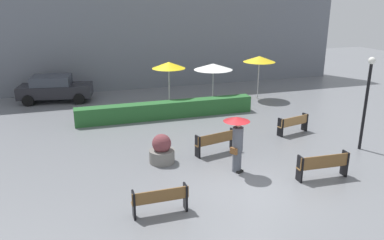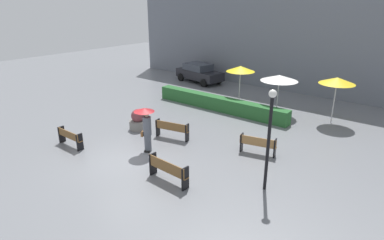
{
  "view_description": "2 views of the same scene",
  "coord_description": "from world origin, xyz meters",
  "px_view_note": "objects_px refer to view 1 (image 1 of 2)",
  "views": [
    {
      "loc": [
        -5.23,
        -10.16,
        6.02
      ],
      "look_at": [
        -0.53,
        4.52,
        1.05
      ],
      "focal_mm": 35.76,
      "sensor_mm": 36.0,
      "label": 1
    },
    {
      "loc": [
        10.4,
        -8.18,
        6.63
      ],
      "look_at": [
        0.75,
        3.88,
        0.95
      ],
      "focal_mm": 30.69,
      "sensor_mm": 36.0,
      "label": 2
    }
  ],
  "objects_px": {
    "bench_near_right": "(323,164)",
    "bench_far_right": "(293,123)",
    "patio_umbrella_yellow": "(169,65)",
    "patio_umbrella_yellow_far": "(259,59)",
    "bench_mid_center": "(216,141)",
    "lamp_post": "(367,94)",
    "patio_umbrella_white": "(213,67)",
    "bench_near_left": "(160,199)",
    "parked_car": "(55,88)",
    "planter_pot": "(162,150)",
    "pedestrian_with_umbrella": "(237,137)"
  },
  "relations": [
    {
      "from": "bench_near_right",
      "to": "bench_far_right",
      "type": "distance_m",
      "value": 4.61
    },
    {
      "from": "patio_umbrella_yellow",
      "to": "patio_umbrella_yellow_far",
      "type": "relative_size",
      "value": 1.01
    },
    {
      "from": "bench_mid_center",
      "to": "lamp_post",
      "type": "height_order",
      "value": "lamp_post"
    },
    {
      "from": "patio_umbrella_white",
      "to": "bench_near_right",
      "type": "bearing_deg",
      "value": -88.63
    },
    {
      "from": "bench_mid_center",
      "to": "lamp_post",
      "type": "relative_size",
      "value": 0.48
    },
    {
      "from": "bench_near_right",
      "to": "lamp_post",
      "type": "height_order",
      "value": "lamp_post"
    },
    {
      "from": "bench_far_right",
      "to": "patio_umbrella_white",
      "type": "relative_size",
      "value": 0.69
    },
    {
      "from": "bench_near_right",
      "to": "patio_umbrella_yellow_far",
      "type": "relative_size",
      "value": 0.72
    },
    {
      "from": "bench_near_right",
      "to": "bench_mid_center",
      "type": "relative_size",
      "value": 1.03
    },
    {
      "from": "bench_near_left",
      "to": "patio_umbrella_yellow_far",
      "type": "height_order",
      "value": "patio_umbrella_yellow_far"
    },
    {
      "from": "bench_near_left",
      "to": "lamp_post",
      "type": "relative_size",
      "value": 0.43
    },
    {
      "from": "bench_near_left",
      "to": "parked_car",
      "type": "bearing_deg",
      "value": 102.42
    },
    {
      "from": "patio_umbrella_white",
      "to": "parked_car",
      "type": "bearing_deg",
      "value": 157.69
    },
    {
      "from": "bench_near_right",
      "to": "patio_umbrella_white",
      "type": "relative_size",
      "value": 0.78
    },
    {
      "from": "bench_near_right",
      "to": "patio_umbrella_yellow_far",
      "type": "distance_m",
      "value": 11.16
    },
    {
      "from": "bench_near_right",
      "to": "bench_far_right",
      "type": "relative_size",
      "value": 1.13
    },
    {
      "from": "patio_umbrella_yellow_far",
      "to": "patio_umbrella_white",
      "type": "bearing_deg",
      "value": -171.35
    },
    {
      "from": "bench_near_right",
      "to": "parked_car",
      "type": "relative_size",
      "value": 0.43
    },
    {
      "from": "bench_mid_center",
      "to": "planter_pot",
      "type": "xyz_separation_m",
      "value": [
        -2.28,
        -0.18,
        -0.05
      ]
    },
    {
      "from": "planter_pot",
      "to": "lamp_post",
      "type": "bearing_deg",
      "value": -8.3
    },
    {
      "from": "patio_umbrella_yellow_far",
      "to": "bench_far_right",
      "type": "bearing_deg",
      "value": -102.31
    },
    {
      "from": "patio_umbrella_yellow_far",
      "to": "parked_car",
      "type": "bearing_deg",
      "value": 165.33
    },
    {
      "from": "lamp_post",
      "to": "patio_umbrella_yellow",
      "type": "relative_size",
      "value": 1.44
    },
    {
      "from": "bench_far_right",
      "to": "patio_umbrella_white",
      "type": "distance_m",
      "value": 6.29
    },
    {
      "from": "bench_mid_center",
      "to": "parked_car",
      "type": "bearing_deg",
      "value": 121.02
    },
    {
      "from": "bench_near_left",
      "to": "planter_pot",
      "type": "relative_size",
      "value": 1.46
    },
    {
      "from": "bench_far_right",
      "to": "patio_umbrella_yellow_far",
      "type": "xyz_separation_m",
      "value": [
        1.36,
        6.25,
        1.96
      ]
    },
    {
      "from": "patio_umbrella_yellow",
      "to": "lamp_post",
      "type": "bearing_deg",
      "value": -53.58
    },
    {
      "from": "bench_near_left",
      "to": "patio_umbrella_white",
      "type": "distance_m",
      "value": 12.15
    },
    {
      "from": "planter_pot",
      "to": "patio_umbrella_yellow",
      "type": "relative_size",
      "value": 0.42
    },
    {
      "from": "bench_far_right",
      "to": "pedestrian_with_umbrella",
      "type": "distance_m",
      "value": 5.14
    },
    {
      "from": "pedestrian_with_umbrella",
      "to": "patio_umbrella_white",
      "type": "bearing_deg",
      "value": 74.68
    },
    {
      "from": "bench_near_right",
      "to": "planter_pot",
      "type": "xyz_separation_m",
      "value": [
        -4.97,
        3.05,
        -0.06
      ]
    },
    {
      "from": "bench_far_right",
      "to": "planter_pot",
      "type": "xyz_separation_m",
      "value": [
        -6.51,
        -1.29,
        -0.02
      ]
    },
    {
      "from": "lamp_post",
      "to": "patio_umbrella_yellow",
      "type": "xyz_separation_m",
      "value": [
        -6.03,
        8.17,
        0.13
      ]
    },
    {
      "from": "patio_umbrella_yellow_far",
      "to": "bench_near_left",
      "type": "bearing_deg",
      "value": -128.28
    },
    {
      "from": "patio_umbrella_yellow",
      "to": "parked_car",
      "type": "distance_m",
      "value": 7.34
    },
    {
      "from": "bench_far_right",
      "to": "patio_umbrella_yellow_far",
      "type": "height_order",
      "value": "patio_umbrella_yellow_far"
    },
    {
      "from": "parked_car",
      "to": "patio_umbrella_yellow_far",
      "type": "bearing_deg",
      "value": -14.67
    },
    {
      "from": "bench_near_left",
      "to": "patio_umbrella_white",
      "type": "relative_size",
      "value": 0.68
    },
    {
      "from": "bench_mid_center",
      "to": "parked_car",
      "type": "xyz_separation_m",
      "value": [
        -6.3,
        10.48,
        0.28
      ]
    },
    {
      "from": "bench_far_right",
      "to": "patio_umbrella_yellow",
      "type": "xyz_separation_m",
      "value": [
        -4.41,
        5.69,
        1.98
      ]
    },
    {
      "from": "lamp_post",
      "to": "patio_umbrella_yellow",
      "type": "bearing_deg",
      "value": 126.42
    },
    {
      "from": "bench_mid_center",
      "to": "patio_umbrella_white",
      "type": "bearing_deg",
      "value": 70.38
    },
    {
      "from": "bench_far_right",
      "to": "lamp_post",
      "type": "height_order",
      "value": "lamp_post"
    },
    {
      "from": "bench_mid_center",
      "to": "parked_car",
      "type": "relative_size",
      "value": 0.41
    },
    {
      "from": "bench_near_right",
      "to": "patio_umbrella_yellow",
      "type": "distance_m",
      "value": 10.62
    },
    {
      "from": "parked_car",
      "to": "bench_near_right",
      "type": "bearing_deg",
      "value": -56.74
    },
    {
      "from": "bench_far_right",
      "to": "lamp_post",
      "type": "bearing_deg",
      "value": -56.76
    },
    {
      "from": "bench_near_right",
      "to": "patio_umbrella_yellow",
      "type": "xyz_separation_m",
      "value": [
        -2.87,
        10.04,
        1.94
      ]
    }
  ]
}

